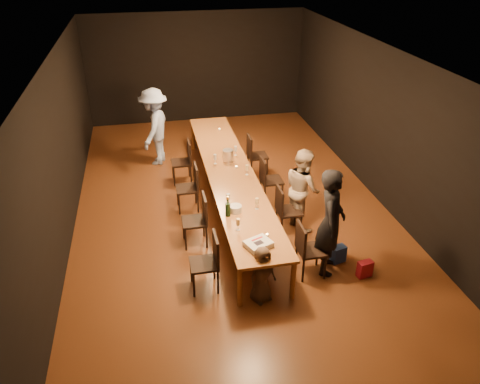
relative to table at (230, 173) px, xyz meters
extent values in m
plane|color=#402210|center=(0.00, 0.00, -0.70)|extent=(10.00, 10.00, 0.00)
cube|color=black|center=(0.00, 5.00, 0.80)|extent=(6.00, 0.04, 3.00)
cube|color=black|center=(0.00, -5.00, 0.80)|extent=(6.00, 0.04, 3.00)
cube|color=black|center=(-3.00, 0.00, 0.80)|extent=(0.04, 10.00, 3.00)
cube|color=black|center=(3.00, 0.00, 0.80)|extent=(0.04, 10.00, 3.00)
cube|color=silver|center=(0.00, 0.00, 2.30)|extent=(6.00, 10.00, 0.04)
cube|color=#98542C|center=(0.00, 0.00, 0.02)|extent=(0.90, 6.00, 0.05)
cylinder|color=#98542C|center=(-0.40, -2.90, -0.35)|extent=(0.08, 0.08, 0.70)
cylinder|color=#98542C|center=(0.40, -2.90, -0.35)|extent=(0.08, 0.08, 0.70)
cylinder|color=#98542C|center=(-0.40, 2.90, -0.35)|extent=(0.08, 0.08, 0.70)
cylinder|color=#98542C|center=(0.40, 2.90, -0.35)|extent=(0.08, 0.08, 0.70)
imported|color=black|center=(1.15, -2.33, 0.19)|extent=(0.65, 0.77, 1.79)
imported|color=beige|center=(1.15, -0.98, 0.06)|extent=(0.68, 0.82, 1.53)
imported|color=#9BB6F0|center=(-1.33, 2.28, 0.19)|extent=(1.03, 1.32, 1.79)
imported|color=#473527|center=(-0.06, -2.83, -0.24)|extent=(0.53, 0.45, 0.92)
cube|color=#B91B32|center=(1.68, -2.65, -0.56)|extent=(0.25, 0.17, 0.28)
cube|color=#24449E|center=(1.41, -2.19, -0.56)|extent=(0.27, 0.21, 0.29)
cube|color=white|center=(-0.05, -2.53, 0.09)|extent=(0.46, 0.42, 0.08)
cube|color=black|center=(-0.05, -2.56, 0.13)|extent=(0.15, 0.14, 0.00)
cube|color=red|center=(-0.05, -2.46, 0.13)|extent=(0.19, 0.10, 0.00)
cylinder|color=silver|center=(-0.19, -1.51, 0.11)|extent=(0.24, 0.24, 0.12)
cylinder|color=silver|center=(0.05, 0.46, 0.17)|extent=(0.22, 0.22, 0.24)
cylinder|color=#B2B7B2|center=(0.15, -2.29, 0.06)|extent=(0.05, 0.05, 0.03)
cylinder|color=#B2B7B2|center=(0.15, 0.12, 0.06)|extent=(0.05, 0.05, 0.03)
cylinder|color=#B2B7B2|center=(0.15, 2.15, 0.06)|extent=(0.05, 0.05, 0.03)
camera|label=1|loc=(-1.45, -7.99, 4.11)|focal=35.00mm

